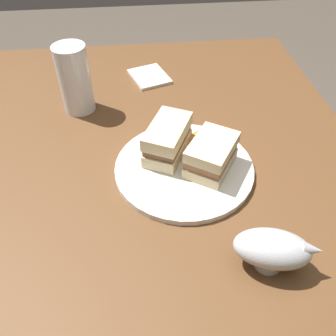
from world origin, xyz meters
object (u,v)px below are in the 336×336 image
Objects in this scene: pint_glass at (76,84)px; gravy_boat at (273,249)px; sandwich_half_left at (211,155)px; napkin at (149,76)px; sandwich_half_right at (168,140)px; plate at (184,168)px.

gravy_boat is at bearing 34.87° from pint_glass.
gravy_boat is (0.47, 0.32, -0.03)m from pint_glass.
pint_glass is 0.57m from gravy_boat.
gravy_boat is (0.21, 0.05, -0.00)m from sandwich_half_left.
sandwich_half_left is 0.39m from napkin.
sandwich_half_left is 0.22m from gravy_boat.
pint_glass is at bearing -132.69° from sandwich_half_left.
sandwich_half_left is 0.95× the size of sandwich_half_right.
sandwich_half_left is at bearing 13.95° from napkin.
sandwich_half_left reaches higher than gravy_boat.
gravy_boat is 0.61m from napkin.
pint_glass is at bearing -145.13° from gravy_boat.
sandwich_half_right is 0.28m from pint_glass.
sandwich_half_right is at bearing -123.02° from sandwich_half_left.
napkin is (-0.33, -0.02, -0.04)m from sandwich_half_right.
plate is at bearing 6.73° from napkin.
napkin is at bearing -166.15° from gravy_boat.
pint_glass is (-0.25, -0.27, 0.02)m from sandwich_half_left.
sandwich_half_right is at bearing -145.96° from plate.
gravy_boat reaches higher than napkin.
plate is 2.02× the size of gravy_boat.
gravy_boat reaches higher than plate.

